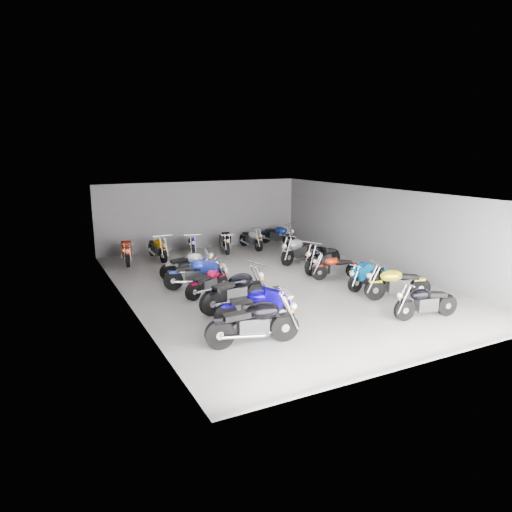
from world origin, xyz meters
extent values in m
plane|color=#9F9C96|center=(0.00, 0.00, 0.00)|extent=(14.00, 14.00, 0.00)
cube|color=slate|center=(0.00, 7.00, 1.60)|extent=(10.00, 0.10, 3.20)
cube|color=slate|center=(-5.00, 0.00, 1.60)|extent=(0.10, 14.00, 3.20)
cube|color=slate|center=(5.00, 0.00, 1.60)|extent=(0.10, 14.00, 3.20)
cube|color=black|center=(0.00, 0.00, 3.22)|extent=(10.00, 14.00, 0.04)
cube|color=black|center=(0.00, -0.50, 0.01)|extent=(0.32, 0.32, 0.01)
cylinder|color=black|center=(-2.10, -4.52, 0.36)|extent=(0.74, 0.27, 0.72)
cylinder|color=black|center=(-3.71, -4.23, 0.36)|extent=(0.74, 0.29, 0.72)
cube|color=#2D2D30|center=(-2.91, -4.38, 0.47)|extent=(0.78, 0.46, 0.45)
ellipsoid|color=black|center=(-2.66, -4.42, 0.83)|extent=(0.83, 0.58, 0.41)
cube|color=black|center=(-3.26, -4.31, 0.79)|extent=(0.73, 0.43, 0.21)
cylinder|color=black|center=(-1.58, -3.48, 0.34)|extent=(0.68, 0.30, 0.67)
cylinder|color=black|center=(-3.05, -3.09, 0.34)|extent=(0.69, 0.32, 0.67)
cube|color=#2D2D30|center=(-2.31, -3.29, 0.44)|extent=(0.74, 0.48, 0.42)
ellipsoid|color=#0B008C|center=(-2.09, -3.34, 0.78)|extent=(0.80, 0.59, 0.38)
cube|color=black|center=(-2.64, -3.20, 0.73)|extent=(0.69, 0.45, 0.19)
cylinder|color=black|center=(-1.47, -1.67, 0.36)|extent=(0.74, 0.30, 0.72)
cylinder|color=black|center=(-3.07, -2.03, 0.36)|extent=(0.74, 0.32, 0.72)
cube|color=#2D2D30|center=(-2.27, -1.85, 0.47)|extent=(0.79, 0.49, 0.45)
ellipsoid|color=black|center=(-2.03, -1.79, 0.83)|extent=(0.85, 0.61, 0.41)
cube|color=black|center=(-2.62, -1.93, 0.79)|extent=(0.74, 0.46, 0.21)
cylinder|color=black|center=(-1.88, 0.00, 0.29)|extent=(0.58, 0.34, 0.58)
cylinder|color=black|center=(-3.09, -0.52, 0.29)|extent=(0.59, 0.36, 0.58)
cube|color=#2D2D30|center=(-2.49, -0.26, 0.38)|extent=(0.65, 0.48, 0.36)
ellipsoid|color=maroon|center=(-2.30, -0.18, 0.67)|extent=(0.71, 0.58, 0.33)
cube|color=black|center=(-2.75, -0.38, 0.63)|extent=(0.61, 0.45, 0.16)
cylinder|color=black|center=(-1.85, 0.51, 0.33)|extent=(0.68, 0.29, 0.66)
cylinder|color=black|center=(-3.31, 0.87, 0.33)|extent=(0.68, 0.31, 0.66)
cube|color=#2D2D30|center=(-2.58, 0.69, 0.44)|extent=(0.73, 0.46, 0.42)
ellipsoid|color=#1A2EA4|center=(-2.36, 0.63, 0.77)|extent=(0.79, 0.57, 0.37)
cube|color=black|center=(-2.91, 0.77, 0.73)|extent=(0.68, 0.43, 0.19)
cylinder|color=black|center=(-1.67, 2.03, 0.32)|extent=(0.65, 0.13, 0.65)
cylinder|color=black|center=(-3.14, 2.02, 0.32)|extent=(0.65, 0.15, 0.65)
cube|color=#2D2D30|center=(-2.40, 2.03, 0.42)|extent=(0.66, 0.31, 0.40)
ellipsoid|color=#A3A2A9|center=(-2.18, 2.03, 0.75)|extent=(0.69, 0.41, 0.36)
cube|color=black|center=(-2.73, 2.03, 0.71)|extent=(0.62, 0.29, 0.18)
cylinder|color=black|center=(1.57, -4.82, 0.31)|extent=(0.63, 0.23, 0.61)
cylinder|color=black|center=(2.94, -5.07, 0.31)|extent=(0.63, 0.25, 0.61)
cube|color=#2D2D30|center=(2.26, -4.94, 0.40)|extent=(0.66, 0.39, 0.38)
ellipsoid|color=black|center=(2.05, -4.91, 0.71)|extent=(0.71, 0.49, 0.35)
cube|color=black|center=(2.56, -5.00, 0.67)|extent=(0.62, 0.37, 0.17)
cylinder|color=black|center=(2.04, -3.07, 0.33)|extent=(0.68, 0.34, 0.67)
cylinder|color=black|center=(3.48, -3.55, 0.33)|extent=(0.68, 0.36, 0.67)
cube|color=#2D2D30|center=(2.76, -3.31, 0.44)|extent=(0.74, 0.51, 0.42)
ellipsoid|color=yellow|center=(2.54, -3.24, 0.77)|extent=(0.81, 0.62, 0.38)
cube|color=black|center=(3.07, -3.42, 0.73)|extent=(0.70, 0.48, 0.19)
cylinder|color=black|center=(2.05, -2.11, 0.30)|extent=(0.62, 0.21, 0.61)
cylinder|color=black|center=(3.41, -1.90, 0.30)|extent=(0.62, 0.23, 0.61)
cube|color=#2D2D30|center=(2.73, -2.00, 0.40)|extent=(0.65, 0.37, 0.38)
ellipsoid|color=#015BA5|center=(2.52, -2.03, 0.70)|extent=(0.69, 0.47, 0.34)
cube|color=black|center=(3.03, -1.96, 0.66)|extent=(0.61, 0.35, 0.17)
cylinder|color=black|center=(1.80, -0.36, 0.29)|extent=(0.59, 0.28, 0.58)
cylinder|color=black|center=(3.07, -0.74, 0.29)|extent=(0.60, 0.30, 0.58)
cube|color=#2D2D30|center=(2.44, -0.55, 0.38)|extent=(0.65, 0.43, 0.36)
ellipsoid|color=#9A230E|center=(2.24, -0.49, 0.67)|extent=(0.70, 0.53, 0.33)
cube|color=black|center=(2.71, -0.64, 0.64)|extent=(0.60, 0.41, 0.17)
cylinder|color=black|center=(1.89, 0.28, 0.36)|extent=(0.71, 0.41, 0.71)
cylinder|color=black|center=(3.37, 0.91, 0.36)|extent=(0.72, 0.43, 0.71)
cube|color=#2D2D30|center=(2.63, 0.60, 0.47)|extent=(0.80, 0.59, 0.45)
ellipsoid|color=black|center=(2.40, 0.50, 0.83)|extent=(0.87, 0.71, 0.40)
cube|color=black|center=(2.96, 0.74, 0.78)|extent=(0.75, 0.55, 0.20)
cylinder|color=black|center=(1.85, 2.00, 0.35)|extent=(0.71, 0.39, 0.70)
cylinder|color=black|center=(3.33, 2.58, 0.35)|extent=(0.71, 0.41, 0.70)
cube|color=#2D2D30|center=(2.59, 2.29, 0.46)|extent=(0.78, 0.57, 0.44)
ellipsoid|color=#A6A5AA|center=(2.36, 2.20, 0.81)|extent=(0.86, 0.68, 0.40)
cube|color=black|center=(2.91, 2.42, 0.77)|extent=(0.73, 0.53, 0.20)
cylinder|color=black|center=(-4.07, 4.67, 0.33)|extent=(0.22, 0.67, 0.65)
cylinder|color=black|center=(-3.88, 6.14, 0.33)|extent=(0.24, 0.67, 0.65)
cube|color=#2D2D30|center=(-3.97, 5.41, 0.43)|extent=(0.39, 0.70, 0.41)
ellipsoid|color=#A31D0A|center=(-4.00, 5.18, 0.76)|extent=(0.49, 0.74, 0.37)
cube|color=black|center=(-3.93, 5.73, 0.72)|extent=(0.36, 0.65, 0.19)
cylinder|color=black|center=(-2.57, 4.76, 0.33)|extent=(0.18, 0.67, 0.66)
cylinder|color=black|center=(-2.67, 6.25, 0.33)|extent=(0.20, 0.67, 0.66)
cube|color=#2D2D30|center=(-2.62, 5.50, 0.43)|extent=(0.35, 0.69, 0.41)
ellipsoid|color=orange|center=(-2.60, 5.28, 0.76)|extent=(0.46, 0.73, 0.37)
cube|color=black|center=(-2.64, 5.83, 0.72)|extent=(0.33, 0.64, 0.19)
cylinder|color=black|center=(-1.16, 5.06, 0.29)|extent=(0.26, 0.60, 0.59)
cylinder|color=black|center=(-0.83, 6.35, 0.29)|extent=(0.28, 0.60, 0.59)
cube|color=#2D2D30|center=(-1.00, 5.70, 0.39)|extent=(0.41, 0.65, 0.37)
ellipsoid|color=#0C0C78|center=(-1.04, 5.51, 0.68)|extent=(0.51, 0.69, 0.33)
cube|color=black|center=(-0.92, 5.99, 0.64)|extent=(0.38, 0.61, 0.17)
cylinder|color=black|center=(0.44, 4.96, 0.31)|extent=(0.26, 0.64, 0.62)
cylinder|color=black|center=(0.75, 6.34, 0.31)|extent=(0.28, 0.64, 0.62)
cube|color=#2D2D30|center=(0.59, 5.65, 0.41)|extent=(0.42, 0.68, 0.39)
ellipsoid|color=black|center=(0.55, 5.44, 0.72)|extent=(0.53, 0.73, 0.35)
cube|color=black|center=(0.66, 5.96, 0.68)|extent=(0.40, 0.64, 0.18)
cylinder|color=black|center=(2.03, 4.96, 0.32)|extent=(0.17, 0.64, 0.64)
cylinder|color=black|center=(1.94, 6.39, 0.32)|extent=(0.18, 0.64, 0.64)
cube|color=#2D2D30|center=(1.98, 5.67, 0.42)|extent=(0.33, 0.66, 0.40)
ellipsoid|color=silver|center=(2.00, 5.46, 0.73)|extent=(0.43, 0.70, 0.36)
cube|color=black|center=(1.97, 5.99, 0.69)|extent=(0.31, 0.62, 0.18)
cylinder|color=black|center=(3.84, 5.23, 0.32)|extent=(0.39, 0.65, 0.65)
cylinder|color=black|center=(3.23, 6.57, 0.32)|extent=(0.41, 0.65, 0.65)
cube|color=#2D2D30|center=(3.54, 5.90, 0.43)|extent=(0.55, 0.73, 0.41)
ellipsoid|color=navy|center=(3.63, 5.70, 0.75)|extent=(0.66, 0.80, 0.37)
cube|color=black|center=(3.40, 6.19, 0.71)|extent=(0.51, 0.68, 0.18)
camera|label=1|loc=(-7.50, -13.66, 4.62)|focal=32.00mm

